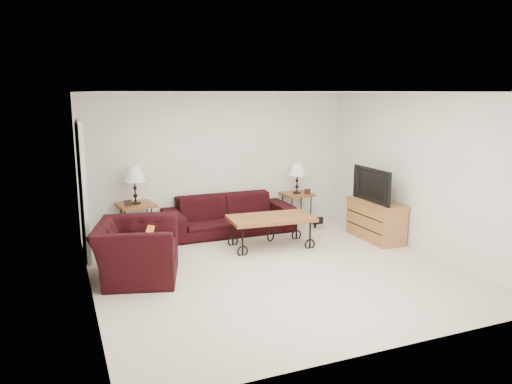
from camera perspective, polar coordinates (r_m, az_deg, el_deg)
ground at (r=7.20m, az=2.14°, el=-8.86°), size 5.00×5.00×0.00m
wall_back at (r=9.17m, az=-4.27°, el=3.59°), size 5.00×0.02×2.50m
wall_front at (r=4.76m, az=14.79°, el=-4.10°), size 5.00×0.02×2.50m
wall_left at (r=6.27m, az=-19.06°, el=-0.64°), size 0.02×5.00×2.50m
wall_right at (r=8.21m, az=18.32°, el=2.12°), size 0.02×5.00×2.50m
ceiling at (r=6.75m, az=2.30°, el=11.47°), size 5.00×5.00×0.00m
doorway at (r=7.94m, az=-19.47°, el=0.06°), size 0.08×0.94×2.04m
sofa at (r=8.90m, az=-3.16°, el=-2.63°), size 2.31×0.90×0.67m
side_table_left at (r=8.70m, az=-13.62°, el=-3.37°), size 0.66×0.66×0.64m
side_table_right at (r=9.63m, az=4.71°, el=-1.84°), size 0.57×0.57×0.59m
lamp_left at (r=8.57m, az=-13.82°, el=0.78°), size 0.41×0.41×0.64m
lamp_right at (r=9.51m, az=4.76°, el=1.60°), size 0.35×0.35×0.59m
photo_frame_left at (r=8.45m, az=-14.59°, el=-1.25°), size 0.13×0.05×0.11m
photo_frame_right at (r=9.49m, az=5.96°, el=0.06°), size 0.12×0.03×0.10m
coffee_table at (r=8.11m, az=1.74°, el=-4.61°), size 1.41×0.83×0.51m
armchair at (r=6.93m, az=-13.61°, el=-6.59°), size 1.34×1.44×0.78m
throw_pillow at (r=6.86m, az=-12.35°, el=-5.56°), size 0.19×0.36×0.35m
tv_stand at (r=8.76m, az=13.65°, el=-3.17°), size 0.47×1.12×0.67m
television at (r=8.62m, az=13.74°, el=0.83°), size 0.13×1.00×0.58m
backpack at (r=9.30m, az=6.84°, el=-2.96°), size 0.36×0.31×0.39m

